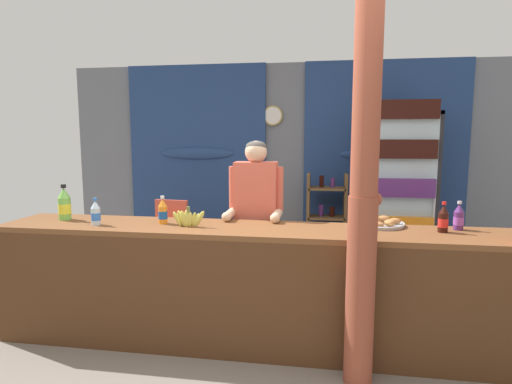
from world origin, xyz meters
name	(u,v)px	position (x,y,z in m)	size (l,w,h in m)	color
ground_plane	(265,311)	(0.00, 1.12, 0.00)	(7.57, 7.57, 0.00)	slate
back_wall_curtained	(285,161)	(0.02, 2.85, 1.31)	(5.65, 0.22, 2.53)	slate
stall_counter	(249,277)	(-0.02, 0.37, 0.59)	(3.97, 0.58, 0.93)	brown
timber_post	(363,204)	(0.76, 0.09, 1.20)	(0.21, 0.19, 2.49)	brown
drink_fridge	(398,183)	(1.34, 2.30, 1.09)	(0.79, 0.66, 2.00)	#232328
bottle_shelf_rack	(326,220)	(0.56, 2.48, 0.61)	(0.48, 0.28, 1.18)	brown
plastic_lawn_chair	(167,232)	(-1.30, 2.06, 0.49)	(0.48, 0.48, 0.86)	#E5563D
shopkeeper	(256,210)	(-0.06, 0.95, 0.99)	(0.47, 0.42, 1.58)	#28282D
soda_bottle_lime_soda	(64,205)	(-1.60, 0.55, 1.06)	(0.10, 0.10, 0.30)	#75C64C
soda_bottle_grape_soda	(459,218)	(1.51, 0.66, 1.02)	(0.07, 0.07, 0.22)	#56286B
soda_bottle_water	(96,213)	(-1.24, 0.40, 1.02)	(0.07, 0.07, 0.21)	silver
soda_bottle_cola	(443,219)	(1.37, 0.56, 1.03)	(0.07, 0.07, 0.22)	black
soda_bottle_orange_soda	(163,212)	(-0.74, 0.53, 1.03)	(0.07, 0.07, 0.22)	orange
pastry_tray	(379,223)	(0.95, 0.71, 0.96)	(0.38, 0.38, 0.07)	#BCBCC1
banana_bunch	(188,219)	(-0.51, 0.45, 0.99)	(0.28, 0.05, 0.16)	#CCC14C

